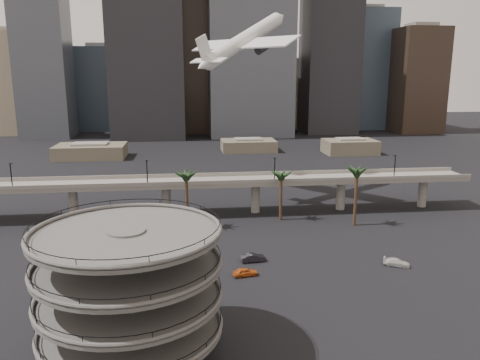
{
  "coord_description": "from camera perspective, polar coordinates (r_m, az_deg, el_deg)",
  "views": [
    {
      "loc": [
        -5.89,
        -56.57,
        33.86
      ],
      "look_at": [
        3.98,
        28.0,
        14.54
      ],
      "focal_mm": 35.0,
      "sensor_mm": 36.0,
      "label": 1
    }
  ],
  "objects": [
    {
      "name": "overpass",
      "position": [
        114.82,
        -3.54,
        -0.59
      ],
      "size": [
        130.0,
        9.3,
        14.7
      ],
      "color": "slate",
      "rests_on": "ground"
    },
    {
      "name": "low_buildings",
      "position": [
        201.67,
        -2.95,
        3.93
      ],
      "size": [
        135.0,
        27.5,
        6.8
      ],
      "color": "brown",
      "rests_on": "ground"
    },
    {
      "name": "parking_ramp",
      "position": [
        58.23,
        -13.35,
        -11.94
      ],
      "size": [
        22.2,
        22.2,
        17.35
      ],
      "color": "#52504D",
      "rests_on": "ground"
    },
    {
      "name": "car_c",
      "position": [
        90.21,
        18.55,
        -9.5
      ],
      "size": [
        4.98,
        3.8,
        1.34
      ],
      "primitive_type": "imported",
      "rotation": [
        0.0,
        0.0,
        1.09
      ],
      "color": "silver",
      "rests_on": "ground"
    },
    {
      "name": "car_a",
      "position": [
        81.66,
        0.63,
        -11.15
      ],
      "size": [
        4.51,
        2.42,
        1.46
      ],
      "primitive_type": "imported",
      "rotation": [
        0.0,
        0.0,
        1.74
      ],
      "color": "#C7591C",
      "rests_on": "ground"
    },
    {
      "name": "palm_trees",
      "position": [
        105.56,
        4.37,
        0.48
      ],
      "size": [
        42.4,
        10.4,
        14.0
      ],
      "color": "#422B1C",
      "rests_on": "ground"
    },
    {
      "name": "skyline",
      "position": [
        274.73,
        -2.35,
        15.36
      ],
      "size": [
        269.0,
        86.0,
        126.39
      ],
      "color": "gray",
      "rests_on": "ground"
    },
    {
      "name": "car_b",
      "position": [
        87.47,
        1.62,
        -9.45
      ],
      "size": [
        4.84,
        2.22,
        1.54
      ],
      "primitive_type": "imported",
      "rotation": [
        0.0,
        0.0,
        1.7
      ],
      "color": "black",
      "rests_on": "ground"
    },
    {
      "name": "airborne_jet",
      "position": [
        129.15,
        0.51,
        16.63
      ],
      "size": [
        29.47,
        28.86,
        18.75
      ],
      "rotation": [
        0.0,
        -0.42,
        0.73
      ],
      "color": "silver",
      "rests_on": "ground"
    },
    {
      "name": "ground",
      "position": [
        66.19,
        -0.65,
        -17.98
      ],
      "size": [
        700.0,
        700.0,
        0.0
      ],
      "primitive_type": "plane",
      "color": "black",
      "rests_on": "ground"
    }
  ]
}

